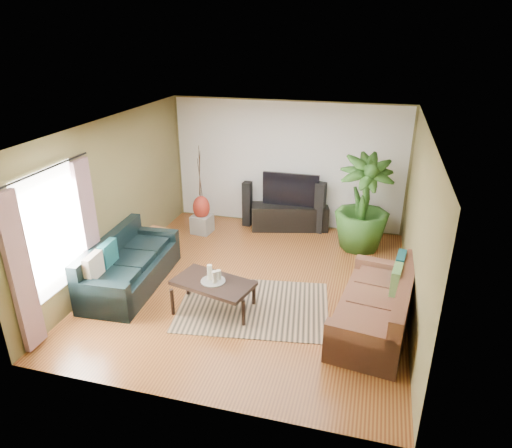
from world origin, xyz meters
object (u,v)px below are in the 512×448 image
(speaker_right, at_px, (320,208))
(side_table, at_px, (156,243))
(tv_stand, at_px, (290,217))
(potted_plant, at_px, (363,204))
(speaker_left, at_px, (247,204))
(vase, at_px, (201,207))
(sofa_right, at_px, (375,302))
(coffee_table, at_px, (214,295))
(pedestal, at_px, (202,224))
(sofa_left, at_px, (131,262))
(television, at_px, (291,190))

(speaker_right, bearing_deg, side_table, -136.62)
(tv_stand, height_order, potted_plant, potted_plant)
(speaker_left, distance_m, vase, 1.04)
(tv_stand, distance_m, speaker_right, 0.69)
(sofa_right, relative_size, vase, 4.20)
(coffee_table, relative_size, side_table, 2.41)
(potted_plant, relative_size, pedestal, 4.78)
(vase, bearing_deg, coffee_table, -65.28)
(coffee_table, xyz_separation_m, tv_stand, (0.53, 3.35, 0.02))
(sofa_left, height_order, coffee_table, sofa_left)
(television, bearing_deg, tv_stand, 0.00)
(television, bearing_deg, sofa_right, -59.66)
(potted_plant, bearing_deg, side_table, -160.21)
(sofa_right, xyz_separation_m, pedestal, (-3.62, 2.50, -0.23))
(sofa_left, bearing_deg, vase, -11.91)
(vase, bearing_deg, speaker_right, 15.73)
(potted_plant, xyz_separation_m, side_table, (-3.74, -1.35, -0.69))
(sofa_right, xyz_separation_m, television, (-1.86, 3.18, 0.47))
(sofa_left, xyz_separation_m, side_table, (-0.10, 1.11, -0.18))
(sofa_left, bearing_deg, coffee_table, -105.19)
(pedestal, xyz_separation_m, vase, (0.00, -0.00, 0.37))
(tv_stand, distance_m, potted_plant, 1.75)
(sofa_right, bearing_deg, side_table, -99.32)
(side_table, bearing_deg, coffee_table, -40.60)
(sofa_left, relative_size, potted_plant, 1.15)
(pedestal, bearing_deg, television, 20.98)
(sofa_right, relative_size, speaker_right, 1.92)
(vase, bearing_deg, sofa_right, -34.63)
(coffee_table, xyz_separation_m, pedestal, (-1.23, 2.68, -0.05))
(vase, relative_size, side_table, 1.00)
(vase, bearing_deg, pedestal, 90.00)
(speaker_right, height_order, potted_plant, potted_plant)
(coffee_table, height_order, pedestal, coffee_table)
(speaker_right, height_order, vase, speaker_right)
(television, relative_size, pedestal, 3.05)
(sofa_left, bearing_deg, speaker_right, -45.63)
(sofa_right, relative_size, potted_plant, 1.13)
(speaker_right, distance_m, side_table, 3.45)
(potted_plant, bearing_deg, vase, -177.93)
(pedestal, height_order, side_table, side_table)
(tv_stand, height_order, speaker_left, speaker_left)
(coffee_table, xyz_separation_m, television, (0.53, 3.35, 0.65))
(sofa_left, relative_size, pedestal, 5.48)
(tv_stand, xyz_separation_m, pedestal, (-1.76, -0.68, -0.08))
(coffee_table, height_order, potted_plant, potted_plant)
(sofa_left, distance_m, coffee_table, 1.64)
(sofa_right, xyz_separation_m, speaker_right, (-1.22, 3.18, 0.12))
(coffee_table, bearing_deg, pedestal, 128.73)
(coffee_table, bearing_deg, side_table, 153.42)
(tv_stand, relative_size, pedestal, 4.17)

